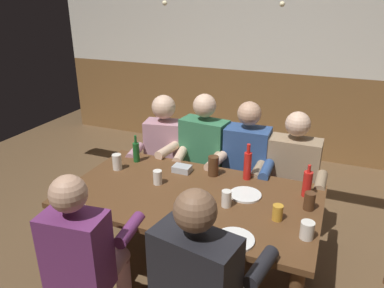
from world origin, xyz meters
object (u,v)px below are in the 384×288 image
at_px(dining_table, 191,206).
at_px(person_3, 291,176).
at_px(bottle_2, 307,184).
at_px(pint_glass_0, 309,201).
at_px(person_1, 200,157).
at_px(pint_glass_6, 226,199).
at_px(pint_glass_4, 307,230).
at_px(plate_1, 234,240).
at_px(bottle_1, 136,152).
at_px(pint_glass_1, 213,166).
at_px(bottle_0, 248,165).
at_px(condiment_caddy, 182,169).
at_px(pint_glass_5, 117,162).
at_px(pint_glass_3, 158,177).
at_px(pint_glass_2, 278,213).
at_px(person_4, 85,253).
at_px(person_0, 163,153).
at_px(person_5, 202,283).
at_px(table_candle, 193,223).
at_px(plate_0, 245,195).

bearing_deg(dining_table, person_3, 50.27).
xyz_separation_m(bottle_2, pint_glass_0, (0.04, -0.17, -0.04)).
relative_size(person_1, pint_glass_6, 11.13).
bearing_deg(pint_glass_6, pint_glass_4, -16.17).
distance_m(person_3, plate_1, 1.12).
distance_m(dining_table, bottle_1, 0.73).
bearing_deg(pint_glass_1, pint_glass_4, -35.74).
distance_m(dining_table, bottle_0, 0.53).
bearing_deg(condiment_caddy, pint_glass_5, -162.56).
distance_m(plate_1, pint_glass_3, 0.84).
bearing_deg(dining_table, pint_glass_4, -14.50).
height_order(condiment_caddy, bottle_1, bottle_1).
bearing_deg(condiment_caddy, pint_glass_2, -25.29).
bearing_deg(person_4, person_1, 77.48).
xyz_separation_m(pint_glass_1, pint_glass_2, (0.57, -0.42, -0.03)).
xyz_separation_m(pint_glass_0, pint_glass_2, (-0.17, -0.20, -0.01)).
xyz_separation_m(person_0, bottle_2, (1.33, -0.43, 0.17)).
bearing_deg(bottle_2, bottle_1, 177.95).
distance_m(person_4, plate_1, 0.86).
distance_m(bottle_0, pint_glass_0, 0.55).
xyz_separation_m(person_0, pint_glass_0, (1.36, -0.60, 0.13)).
height_order(person_5, pint_glass_2, person_5).
height_order(pint_glass_3, pint_glass_4, same).
xyz_separation_m(person_5, table_candle, (-0.19, 0.35, 0.09)).
xyz_separation_m(person_1, pint_glass_5, (-0.49, -0.58, 0.11)).
bearing_deg(pint_glass_0, pint_glass_1, 163.10).
xyz_separation_m(person_5, bottle_2, (0.38, 1.00, 0.14)).
xyz_separation_m(condiment_caddy, pint_glass_3, (-0.08, -0.25, 0.03)).
relative_size(person_5, condiment_caddy, 8.89).
bearing_deg(pint_glass_3, person_0, 113.95).
xyz_separation_m(person_0, bottle_1, (-0.05, -0.38, 0.16)).
xyz_separation_m(bottle_1, pint_glass_6, (0.90, -0.39, -0.03)).
xyz_separation_m(pint_glass_4, pint_glass_6, (-0.53, 0.15, 0.00)).
distance_m(pint_glass_2, pint_glass_5, 1.33).
bearing_deg(condiment_caddy, person_0, 132.37).
height_order(person_1, pint_glass_1, person_1).
height_order(plate_0, bottle_0, bottle_0).
distance_m(person_5, bottle_2, 1.08).
bearing_deg(person_4, pint_glass_3, 77.75).
bearing_deg(pint_glass_4, pint_glass_2, 147.13).
xyz_separation_m(plate_0, bottle_2, (0.39, 0.16, 0.09)).
height_order(plate_0, pint_glass_6, pint_glass_6).
xyz_separation_m(pint_glass_2, pint_glass_6, (-0.34, 0.03, 0.01)).
bearing_deg(pint_glass_3, plate_0, 6.69).
height_order(bottle_1, pint_glass_4, bottle_1).
bearing_deg(plate_1, pint_glass_6, 114.68).
bearing_deg(pint_glass_3, plate_1, -31.61).
height_order(person_4, bottle_1, person_4).
distance_m(plate_1, pint_glass_0, 0.62).
height_order(person_5, pint_glass_6, person_5).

